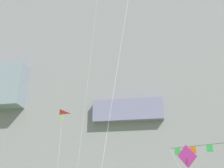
# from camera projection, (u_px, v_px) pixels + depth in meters

# --- Properties ---
(cliff_face) EXTENTS (180.00, 26.31, 63.32)m
(cliff_face) POSITION_uv_depth(u_px,v_px,m) (132.00, 81.00, 70.85)
(cliff_face) COLOR gray
(cliff_face) RESTS_ON ground
(kite_diamond_mid_left) EXTENTS (2.47, 2.53, 8.06)m
(kite_diamond_mid_left) POSITION_uv_depth(u_px,v_px,m) (187.00, 157.00, 25.47)
(kite_diamond_mid_left) COLOR #CC3399
(kite_diamond_mid_left) RESTS_ON ground
(kite_delta_mid_center) EXTENTS (1.69, 2.79, 12.38)m
(kite_delta_mid_center) POSITION_uv_depth(u_px,v_px,m) (59.00, 121.00, 32.95)
(kite_delta_mid_center) COLOR red
(kite_delta_mid_center) RESTS_ON ground
(kite_banner_low_right) EXTENTS (6.96, 5.78, 7.90)m
(kite_banner_low_right) POSITION_uv_depth(u_px,v_px,m) (210.00, 149.00, 25.03)
(kite_banner_low_right) COLOR black
(kite_banner_low_right) RESTS_ON ground
(kite_delta_high_right) EXTENTS (2.52, 3.63, 31.76)m
(kite_delta_high_right) POSITION_uv_depth(u_px,v_px,m) (100.00, 1.00, 40.93)
(kite_delta_high_right) COLOR green
(kite_delta_high_right) RESTS_ON ground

